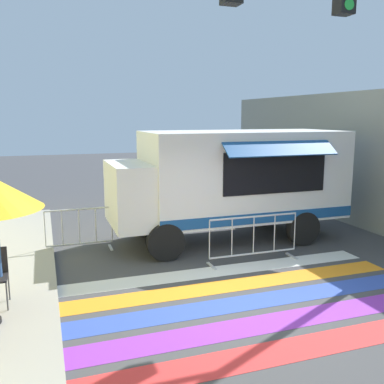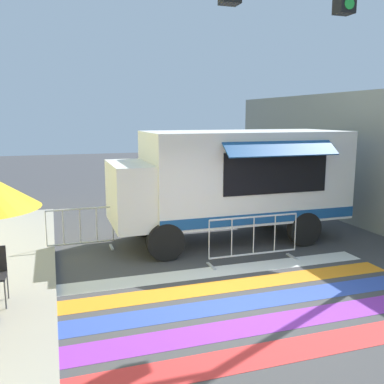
% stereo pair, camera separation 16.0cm
% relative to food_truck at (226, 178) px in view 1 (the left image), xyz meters
% --- Properties ---
extents(ground_plane, '(60.00, 60.00, 0.00)m').
position_rel_food_truck_xyz_m(ground_plane, '(-0.97, -3.43, -1.58)').
color(ground_plane, '#424244').
extents(concrete_wall_right, '(0.20, 16.00, 3.77)m').
position_rel_food_truck_xyz_m(concrete_wall_right, '(4.11, -0.43, 0.31)').
color(concrete_wall_right, gray).
rests_on(concrete_wall_right, ground_plane).
extents(crosswalk_painted, '(6.40, 3.60, 0.01)m').
position_rel_food_truck_xyz_m(crosswalk_painted, '(-0.97, -3.50, -1.57)').
color(crosswalk_painted, red).
rests_on(crosswalk_painted, ground_plane).
extents(food_truck, '(5.75, 2.63, 2.73)m').
position_rel_food_truck_xyz_m(food_truck, '(0.00, 0.00, 0.00)').
color(food_truck, white).
rests_on(food_truck, ground_plane).
extents(traffic_signal_pole, '(5.16, 0.29, 6.26)m').
position_rel_food_truck_xyz_m(traffic_signal_pole, '(1.17, -2.68, 2.96)').
color(traffic_signal_pole, '#515456').
rests_on(traffic_signal_pole, ground_plane).
extents(barricade_front, '(2.04, 0.44, 1.01)m').
position_rel_food_truck_xyz_m(barricade_front, '(-0.10, -1.70, -1.08)').
color(barricade_front, '#B7BABF').
rests_on(barricade_front, ground_plane).
extents(barricade_side, '(1.52, 0.44, 1.01)m').
position_rel_food_truck_xyz_m(barricade_side, '(-3.55, 0.27, -1.09)').
color(barricade_side, '#B7BABF').
rests_on(barricade_side, ground_plane).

